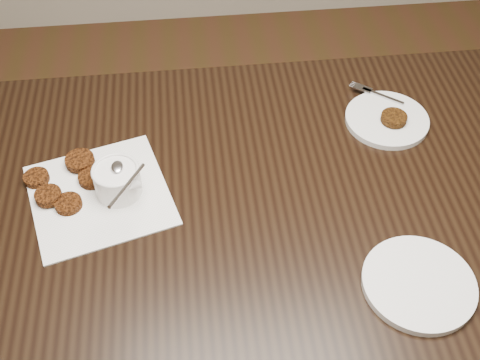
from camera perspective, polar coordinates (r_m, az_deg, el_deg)
name	(u,v)px	position (r m, az deg, el deg)	size (l,w,h in m)	color
table	(284,306)	(1.48, 4.18, -11.93)	(1.44, 0.93, 0.75)	black
napkin	(100,195)	(1.22, -13.25, -1.39)	(0.26, 0.26, 0.00)	white
sauce_ramekin	(115,169)	(1.17, -11.86, 1.02)	(0.12, 0.12, 0.13)	white
patty_cluster	(67,183)	(1.24, -16.21, -0.30)	(0.19, 0.19, 0.02)	#632C0D
plate_with_patty	(387,117)	(1.37, 13.88, 5.83)	(0.18, 0.18, 0.03)	silver
plate_empty	(419,284)	(1.10, 16.68, -9.44)	(0.20, 0.20, 0.01)	white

